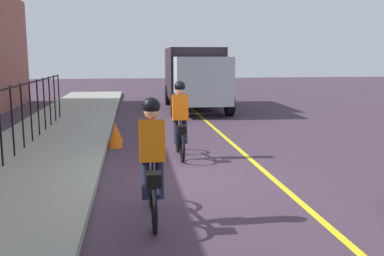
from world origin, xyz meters
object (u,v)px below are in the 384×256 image
box_truck_background (195,75)px  traffic_cone_far (117,135)px  cyclist_follow (180,120)px  traffic_cone_near (115,135)px  cyclist_lead (152,161)px

box_truck_background → traffic_cone_far: box_truck_background is taller
cyclist_follow → traffic_cone_near: 2.17m
cyclist_lead → box_truck_background: size_ratio=0.27×
cyclist_follow → box_truck_background: 9.75m
box_truck_background → traffic_cone_far: 8.32m
traffic_cone_far → cyclist_follow: bearing=-143.0°
cyclist_follow → box_truck_background: bearing=-10.1°
box_truck_background → traffic_cone_near: bearing=-20.7°
box_truck_background → traffic_cone_far: bearing=-22.4°
cyclist_follow → traffic_cone_near: bearing=48.6°
cyclist_follow → traffic_cone_near: (1.39, 1.57, -0.56)m
cyclist_follow → traffic_cone_far: (2.05, 1.55, -0.68)m
cyclist_follow → traffic_cone_far: cyclist_follow is taller
cyclist_lead → cyclist_follow: 3.97m
cyclist_lead → traffic_cone_far: (5.93, 0.71, -0.68)m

